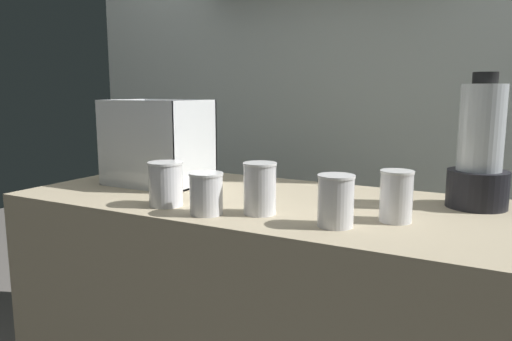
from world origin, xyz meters
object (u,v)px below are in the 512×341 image
at_px(juice_cup_orange_right, 336,204).
at_px(juice_cup_pomegranate_far_right, 396,200).
at_px(juice_cup_beet_far_left, 166,186).
at_px(juice_cup_orange_middle, 260,192).
at_px(blender_pitcher, 480,155).
at_px(juice_cup_mango_left, 206,196).
at_px(carrot_display_bin, 160,157).

relative_size(juice_cup_orange_right, juice_cup_pomegranate_far_right, 0.97).
xyz_separation_m(juice_cup_beet_far_left, juice_cup_pomegranate_far_right, (0.59, 0.13, -0.00)).
relative_size(juice_cup_orange_middle, juice_cup_orange_right, 1.09).
xyz_separation_m(blender_pitcher, juice_cup_pomegranate_far_right, (-0.16, -0.25, -0.09)).
bearing_deg(juice_cup_orange_right, juice_cup_mango_left, -171.56).
height_order(carrot_display_bin, juice_cup_mango_left, carrot_display_bin).
relative_size(carrot_display_bin, juice_cup_orange_right, 2.57).
bearing_deg(carrot_display_bin, juice_cup_orange_right, -17.93).
distance_m(juice_cup_beet_far_left, juice_cup_orange_right, 0.47).
relative_size(juice_cup_beet_far_left, juice_cup_pomegranate_far_right, 0.97).
height_order(juice_cup_mango_left, juice_cup_pomegranate_far_right, juice_cup_pomegranate_far_right).
height_order(juice_cup_mango_left, juice_cup_orange_right, juice_cup_orange_right).
relative_size(blender_pitcher, juice_cup_orange_right, 2.97).
bearing_deg(juice_cup_beet_far_left, carrot_display_bin, 131.85).
bearing_deg(juice_cup_orange_right, juice_cup_beet_far_left, -177.43).
bearing_deg(juice_cup_mango_left, juice_cup_beet_far_left, 169.86).
relative_size(juice_cup_beet_far_left, juice_cup_mango_left, 1.13).
xyz_separation_m(juice_cup_beet_far_left, juice_cup_mango_left, (0.15, -0.03, -0.01)).
bearing_deg(carrot_display_bin, juice_cup_beet_far_left, -48.15).
bearing_deg(juice_cup_orange_right, juice_cup_orange_middle, 174.74).
distance_m(blender_pitcher, juice_cup_beet_far_left, 0.84).
bearing_deg(juice_cup_beet_far_left, juice_cup_orange_right, 2.57).
height_order(blender_pitcher, juice_cup_mango_left, blender_pitcher).
height_order(juice_cup_orange_right, juice_cup_pomegranate_far_right, juice_cup_pomegranate_far_right).
bearing_deg(carrot_display_bin, juice_cup_mango_left, -36.38).
xyz_separation_m(juice_cup_beet_far_left, juice_cup_orange_right, (0.47, 0.02, -0.00)).
bearing_deg(juice_cup_pomegranate_far_right, juice_cup_orange_middle, -164.51).
relative_size(juice_cup_orange_middle, juice_cup_pomegranate_far_right, 1.06).
xyz_separation_m(blender_pitcher, juice_cup_beet_far_left, (-0.75, -0.38, -0.09)).
relative_size(carrot_display_bin, juice_cup_pomegranate_far_right, 2.51).
xyz_separation_m(juice_cup_beet_far_left, juice_cup_orange_middle, (0.27, 0.04, 0.00)).
height_order(carrot_display_bin, juice_cup_beet_far_left, carrot_display_bin).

